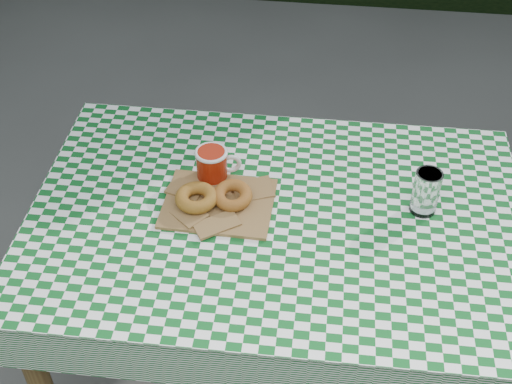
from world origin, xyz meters
TOP-DOWN VIEW (x-y plane):
  - table at (0.17, 0.16)m, footprint 1.27×0.85m
  - tablecloth at (0.17, 0.16)m, footprint 1.29×0.87m
  - paper_bag at (0.01, 0.18)m, footprint 0.29×0.23m
  - bagel_front at (-0.04, 0.17)m, footprint 0.12×0.12m
  - bagel_back at (0.05, 0.19)m, footprint 0.11×0.11m
  - coffee_mug at (-0.02, 0.29)m, footprint 0.20×0.20m
  - drinking_glass at (0.54, 0.23)m, footprint 0.09×0.09m

SIDE VIEW (x-z plane):
  - table at x=0.17m, z-range 0.00..0.75m
  - tablecloth at x=0.17m, z-range 0.75..0.76m
  - paper_bag at x=0.01m, z-range 0.76..0.77m
  - bagel_back at x=0.05m, z-range 0.77..0.80m
  - bagel_front at x=-0.04m, z-range 0.77..0.81m
  - coffee_mug at x=-0.02m, z-range 0.76..0.85m
  - drinking_glass at x=0.54m, z-range 0.76..0.88m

